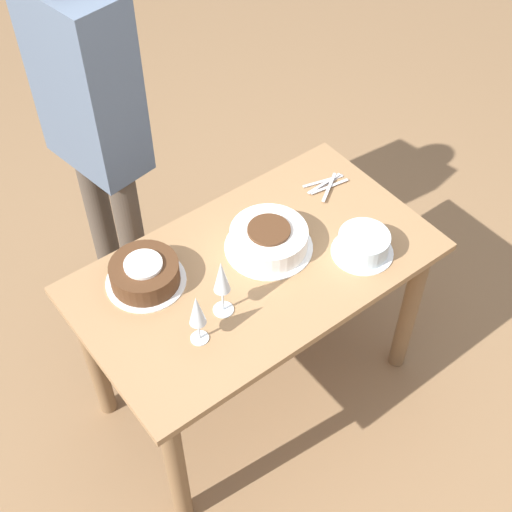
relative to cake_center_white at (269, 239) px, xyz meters
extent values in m
plane|color=#8E6B47|center=(0.09, 0.04, -0.82)|extent=(12.00, 12.00, 0.00)
cube|color=#9E754C|center=(0.09, 0.04, -0.06)|extent=(1.28, 0.72, 0.03)
cylinder|color=brown|center=(-0.47, -0.25, -0.45)|extent=(0.07, 0.07, 0.75)
cylinder|color=brown|center=(0.65, -0.25, -0.45)|extent=(0.07, 0.07, 0.75)
cylinder|color=brown|center=(-0.47, 0.33, -0.45)|extent=(0.07, 0.07, 0.75)
cylinder|color=brown|center=(0.65, 0.33, -0.45)|extent=(0.07, 0.07, 0.75)
cylinder|color=white|center=(0.00, 0.00, -0.04)|extent=(0.32, 0.32, 0.01)
cylinder|color=white|center=(0.00, 0.00, 0.00)|extent=(0.28, 0.28, 0.08)
cylinder|color=#4C2D19|center=(0.00, 0.00, 0.05)|extent=(0.15, 0.15, 0.01)
cylinder|color=white|center=(0.43, -0.13, -0.04)|extent=(0.28, 0.28, 0.01)
cylinder|color=#4C2D19|center=(0.43, -0.13, 0.00)|extent=(0.24, 0.24, 0.08)
cylinder|color=white|center=(0.43, -0.13, 0.05)|extent=(0.13, 0.13, 0.01)
cylinder|color=white|center=(-0.25, 0.22, -0.04)|extent=(0.22, 0.22, 0.01)
cylinder|color=silver|center=(-0.25, 0.22, 0.00)|extent=(0.18, 0.18, 0.08)
cylinder|color=silver|center=(0.42, 0.18, -0.04)|extent=(0.06, 0.06, 0.00)
cylinder|color=silver|center=(0.42, 0.18, 0.00)|extent=(0.01, 0.01, 0.09)
cone|color=silver|center=(0.42, 0.18, 0.11)|extent=(0.05, 0.05, 0.12)
cylinder|color=silver|center=(0.29, 0.13, -0.04)|extent=(0.07, 0.07, 0.00)
cylinder|color=silver|center=(0.29, 0.13, 0.01)|extent=(0.01, 0.01, 0.11)
cone|color=silver|center=(0.29, 0.13, 0.13)|extent=(0.06, 0.06, 0.13)
cube|color=silver|center=(-0.39, -0.13, -0.04)|extent=(0.17, 0.01, 0.00)
cube|color=silver|center=(-0.38, -0.14, -0.04)|extent=(0.17, 0.06, 0.00)
cube|color=silver|center=(-0.38, -0.10, -0.04)|extent=(0.17, 0.04, 0.00)
cube|color=silver|center=(-0.37, -0.13, -0.03)|extent=(0.17, 0.02, 0.00)
cube|color=silver|center=(-0.37, -0.10, -0.03)|extent=(0.15, 0.10, 0.00)
cylinder|color=#4C4238|center=(0.29, -0.83, -0.39)|extent=(0.11, 0.11, 0.85)
cylinder|color=#4C4238|center=(0.25, -0.61, -0.39)|extent=(0.11, 0.11, 0.85)
cube|color=slate|center=(0.27, -0.72, 0.39)|extent=(0.28, 0.43, 0.71)
camera|label=1|loc=(1.08, 1.34, 1.85)|focal=50.00mm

